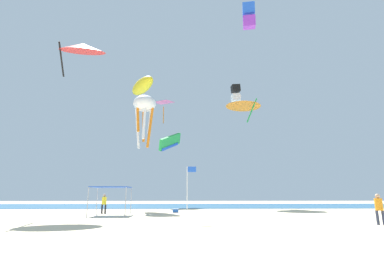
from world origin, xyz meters
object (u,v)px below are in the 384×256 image
Objects in this scene: person_leftmost at (104,202)px; kite_octopus_white at (145,106)px; banner_flag at (188,188)px; kite_parafoil_green at (170,142)px; kite_delta_orange at (243,103)px; kite_box_black at (236,93)px; kite_diamond_pink at (164,103)px; person_near_tent at (379,206)px; canopy_tent at (111,188)px; kite_inflatable_yellow at (142,86)px; kite_box_blue at (249,16)px; kite_delta_red at (83,48)px; cooler_box at (176,211)px.

person_leftmost is 0.27× the size of kite_octopus_white.
kite_parafoil_green is at bearing 95.43° from banner_flag.
person_leftmost is at bearing 107.06° from kite_delta_orange.
kite_octopus_white is 2.25× the size of kite_box_black.
kite_diamond_pink reaches higher than kite_delta_orange.
person_near_tent is 32.61m from kite_box_black.
canopy_tent is at bearing 15.34° from kite_parafoil_green.
canopy_tent reaches higher than person_near_tent.
banner_flag reaches higher than person_near_tent.
kite_diamond_pink is at bearing 136.65° from kite_inflatable_yellow.
canopy_tent is at bearing -68.51° from kite_diamond_pink.
kite_delta_orange is at bearing -87.88° from kite_box_blue.
person_near_tent is at bearing -30.59° from kite_delta_red.
kite_diamond_pink reaches higher than person_near_tent.
kite_octopus_white is (1.44, 8.15, 9.85)m from canopy_tent.
canopy_tent is at bearing 114.53° from kite_delta_orange.
kite_parafoil_green is (5.43, 13.89, 8.18)m from person_leftmost.
kite_inflatable_yellow is at bearing 109.88° from kite_box_black.
kite_diamond_pink reaches higher than kite_parafoil_green.
kite_inflatable_yellow is at bearing 118.91° from cooler_box.
kite_delta_orange is at bearing -173.45° from person_leftmost.
kite_delta_orange is (19.09, 12.58, -1.76)m from kite_delta_red.
person_leftmost is at bearing 130.26° from banner_flag.
person_leftmost is at bearing -3.54° from kite_box_blue.
canopy_tent is 18.31m from kite_parafoil_green.
kite_box_blue is 24.73m from kite_diamond_pink.
kite_box_blue is 16.27m from kite_delta_orange.
person_leftmost is 17.01m from kite_parafoil_green.
kite_diamond_pink reaches higher than canopy_tent.
kite_delta_red reaches higher than kite_parafoil_green.
canopy_tent is 0.48× the size of kite_octopus_white.
kite_octopus_white is at bearing -66.92° from kite_diamond_pink.
canopy_tent is 0.58× the size of kite_parafoil_green.
person_leftmost is (-1.18, 2.49, -1.19)m from canopy_tent.
canopy_tent is at bearing -139.61° from kite_octopus_white.
kite_inflatable_yellow is 1.65× the size of kite_diamond_pink.
person_leftmost is 0.27× the size of kite_delta_orange.
kite_parafoil_green is at bearing -45.94° from kite_diamond_pink.
banner_flag is 24.05m from kite_parafoil_green.
kite_parafoil_green reaches higher than person_near_tent.
person_leftmost is 25.14m from kite_diamond_pink.
kite_octopus_white is at bearing 95.56° from kite_delta_orange.
banner_flag is at bearing -11.03° from kite_inflatable_yellow.
kite_box_black is (11.95, -2.22, 1.17)m from kite_diamond_pink.
kite_parafoil_green is (-1.17, 12.87, 9.03)m from cooler_box.
person_near_tent is at bearing -34.92° from kite_diamond_pink.
canopy_tent is 12.87m from kite_octopus_white.
kite_box_black is at bearing 136.19° from kite_parafoil_green.
kite_inflatable_yellow reaches higher than kite_delta_orange.
kite_delta_red reaches higher than person_near_tent.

